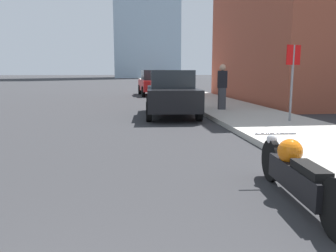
% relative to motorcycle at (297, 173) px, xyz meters
% --- Properties ---
extents(sidewalk, '(3.19, 240.00, 0.15)m').
position_rel_motorcycle_xyz_m(sidewalk, '(2.38, 36.82, -0.32)').
color(sidewalk, '#B2ADA3').
rests_on(sidewalk, ground_plane).
extents(motorcycle, '(0.62, 2.50, 0.79)m').
position_rel_motorcycle_xyz_m(motorcycle, '(0.00, 0.00, 0.00)').
color(motorcycle, black).
rests_on(motorcycle, ground_plane).
extents(parked_car_black, '(2.14, 4.44, 1.75)m').
position_rel_motorcycle_xyz_m(parked_car_black, '(-0.46, 8.63, 0.48)').
color(parked_car_black, black).
rests_on(parked_car_black, ground_plane).
extents(parked_car_red, '(2.03, 4.43, 1.82)m').
position_rel_motorcycle_xyz_m(parked_car_red, '(-0.29, 20.22, 0.51)').
color(parked_car_red, red).
rests_on(parked_car_red, ground_plane).
extents(stop_sign, '(0.57, 0.26, 2.35)m').
position_rel_motorcycle_xyz_m(stop_sign, '(2.95, 5.90, 1.35)').
color(stop_sign, slate).
rests_on(stop_sign, sidewalk).
extents(pedestrian, '(0.36, 0.26, 1.84)m').
position_rel_motorcycle_xyz_m(pedestrian, '(1.74, 9.36, 0.72)').
color(pedestrian, '#38383D').
rests_on(pedestrian, sidewalk).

